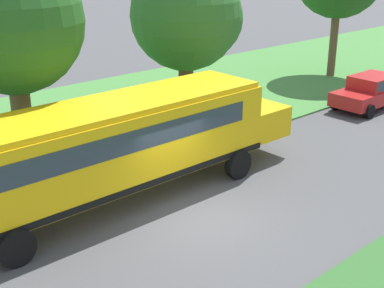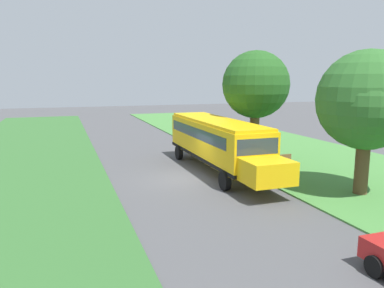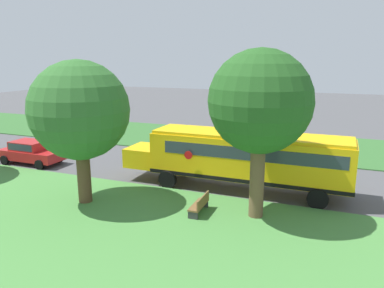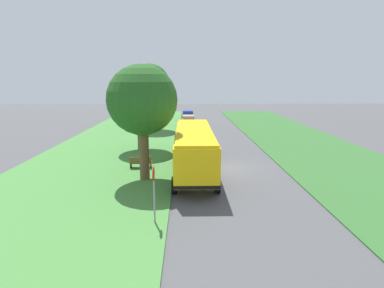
{
  "view_description": "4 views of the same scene",
  "coord_description": "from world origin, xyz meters",
  "px_view_note": "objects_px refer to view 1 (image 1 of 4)",
  "views": [
    {
      "loc": [
        10.0,
        -9.31,
        7.52
      ],
      "look_at": [
        -1.49,
        0.93,
        1.67
      ],
      "focal_mm": 50.0,
      "sensor_mm": 36.0,
      "label": 1
    },
    {
      "loc": [
        6.29,
        19.68,
        5.59
      ],
      "look_at": [
        -0.88,
        -0.91,
        1.8
      ],
      "focal_mm": 35.0,
      "sensor_mm": 36.0,
      "label": 2
    },
    {
      "loc": [
        -21.53,
        -5.67,
        7.03
      ],
      "look_at": [
        -0.38,
        2.79,
        1.77
      ],
      "focal_mm": 35.0,
      "sensor_mm": 36.0,
      "label": 3
    },
    {
      "loc": [
        -3.15,
        -21.49,
        6.52
      ],
      "look_at": [
        -2.71,
        -0.2,
        1.9
      ],
      "focal_mm": 28.0,
      "sensor_mm": 36.0,
      "label": 4
    }
  ],
  "objects_px": {
    "school_bus": "(118,142)",
    "oak_tree_beside_bus": "(17,24)",
    "car_red_nearest": "(371,90)",
    "oak_tree_roadside_mid": "(190,16)",
    "park_bench": "(82,144)"
  },
  "relations": [
    {
      "from": "school_bus",
      "to": "oak_tree_beside_bus",
      "type": "xyz_separation_m",
      "value": [
        -3.23,
        -1.31,
        3.26
      ]
    },
    {
      "from": "school_bus",
      "to": "car_red_nearest",
      "type": "bearing_deg",
      "value": 90.86
    },
    {
      "from": "oak_tree_roadside_mid",
      "to": "park_bench",
      "type": "bearing_deg",
      "value": -83.71
    },
    {
      "from": "oak_tree_roadside_mid",
      "to": "school_bus",
      "type": "bearing_deg",
      "value": -56.53
    },
    {
      "from": "oak_tree_beside_bus",
      "to": "park_bench",
      "type": "distance_m",
      "value": 5.29
    },
    {
      "from": "school_bus",
      "to": "car_red_nearest",
      "type": "xyz_separation_m",
      "value": [
        -0.22,
        14.65,
        -1.05
      ]
    },
    {
      "from": "car_red_nearest",
      "to": "oak_tree_beside_bus",
      "type": "xyz_separation_m",
      "value": [
        -3.01,
        -15.96,
        4.31
      ]
    },
    {
      "from": "oak_tree_beside_bus",
      "to": "park_bench",
      "type": "relative_size",
      "value": 4.63
    },
    {
      "from": "oak_tree_beside_bus",
      "to": "oak_tree_roadside_mid",
      "type": "height_order",
      "value": "oak_tree_beside_bus"
    },
    {
      "from": "school_bus",
      "to": "oak_tree_roadside_mid",
      "type": "bearing_deg",
      "value": 123.47
    },
    {
      "from": "park_bench",
      "to": "car_red_nearest",
      "type": "bearing_deg",
      "value": 74.79
    },
    {
      "from": "car_red_nearest",
      "to": "park_bench",
      "type": "bearing_deg",
      "value": -105.21
    },
    {
      "from": "car_red_nearest",
      "to": "oak_tree_beside_bus",
      "type": "bearing_deg",
      "value": -100.67
    },
    {
      "from": "oak_tree_beside_bus",
      "to": "park_bench",
      "type": "xyz_separation_m",
      "value": [
        -0.7,
        2.31,
        -4.71
      ]
    },
    {
      "from": "car_red_nearest",
      "to": "oak_tree_beside_bus",
      "type": "relative_size",
      "value": 0.59
    }
  ]
}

